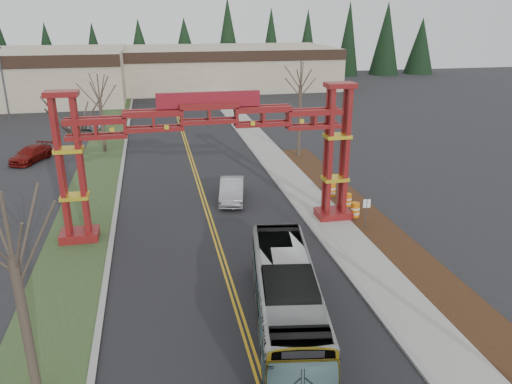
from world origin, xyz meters
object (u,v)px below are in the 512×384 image
object	(u,v)px
bare_tree_median_near	(13,258)
bare_tree_right_far	(301,86)
retail_building_east	(224,67)
barrel_north	(332,190)
transit_bus	(286,298)
parked_car_mid_a	(31,154)
gateway_arch	(210,136)
barrel_south	(355,211)
bare_tree_median_far	(99,98)
bare_tree_median_mid	(76,133)
light_pole_far	(3,78)
silver_sedan	(232,190)
parked_car_far_a	(84,123)
barrel_mid	(348,201)
street_sign	(366,208)

from	to	relation	value
bare_tree_median_near	bare_tree_right_far	size ratio (longest dim) A/B	0.87
retail_building_east	barrel_north	bearing A→B (deg)	-90.69
transit_bus	parked_car_mid_a	bearing A→B (deg)	127.97
gateway_arch	retail_building_east	world-z (taller)	gateway_arch
barrel_south	parked_car_mid_a	bearing A→B (deg)	142.00
bare_tree_median_far	barrel_south	distance (m)	27.41
bare_tree_median_mid	light_pole_far	world-z (taller)	light_pole_far
silver_sedan	parked_car_far_a	world-z (taller)	silver_sedan
bare_tree_median_far	bare_tree_right_far	size ratio (longest dim) A/B	0.84
retail_building_east	barrel_north	distance (m)	58.15
gateway_arch	bare_tree_median_far	xyz separation A→B (m)	(-8.00, 20.37, -0.70)
silver_sedan	light_pole_far	world-z (taller)	light_pole_far
parked_car_mid_a	barrel_north	bearing A→B (deg)	-7.33
parked_car_far_a	barrel_mid	size ratio (longest dim) A/B	4.34
light_pole_far	street_sign	distance (m)	51.70
retail_building_east	parked_car_mid_a	distance (m)	50.03
retail_building_east	barrel_north	world-z (taller)	retail_building_east
transit_bus	bare_tree_median_near	bearing A→B (deg)	-159.45
transit_bus	street_sign	bearing A→B (deg)	59.04
bare_tree_median_near	bare_tree_median_far	xyz separation A→B (m)	(0.00, 33.37, -0.12)
retail_building_east	bare_tree_median_mid	world-z (taller)	bare_tree_median_mid
bare_tree_median_far	bare_tree_right_far	distance (m)	18.88
bare_tree_median_mid	bare_tree_right_far	distance (m)	21.41
parked_car_far_a	street_sign	xyz separation A→B (m)	(20.38, -33.03, 0.73)
retail_building_east	barrel_mid	bearing A→B (deg)	-90.30
barrel_south	bare_tree_median_far	bearing A→B (deg)	130.24
gateway_arch	bare_tree_right_far	distance (m)	17.89
retail_building_east	bare_tree_right_far	xyz separation A→B (m)	(0.00, -47.13, 3.11)
bare_tree_right_far	silver_sedan	bearing A→B (deg)	-128.39
parked_car_mid_a	transit_bus	bearing A→B (deg)	-37.12
bare_tree_median_far	parked_car_far_a	bearing A→B (deg)	105.79
bare_tree_median_mid	bare_tree_median_far	size ratio (longest dim) A/B	1.08
transit_bus	parked_car_mid_a	world-z (taller)	transit_bus
gateway_arch	retail_building_east	size ratio (longest dim) A/B	0.48
light_pole_far	barrel_mid	bearing A→B (deg)	-50.77
bare_tree_median_far	barrel_north	distance (m)	24.36
bare_tree_median_mid	bare_tree_right_far	world-z (taller)	bare_tree_right_far
bare_tree_median_near	barrel_mid	xyz separation A→B (m)	(17.68, 14.70, -4.90)
parked_car_far_a	barrel_north	distance (m)	33.85
bare_tree_median_near	bare_tree_right_far	world-z (taller)	bare_tree_right_far
silver_sedan	light_pole_far	distance (m)	42.00
retail_building_east	bare_tree_right_far	bearing A→B (deg)	-90.00
barrel_south	barrel_north	world-z (taller)	barrel_south
transit_bus	bare_tree_median_near	xyz separation A→B (m)	(-9.80, -1.97, 3.93)
parked_car_far_a	barrel_south	xyz separation A→B (m)	(20.44, -31.22, -0.18)
street_sign	barrel_mid	distance (m)	3.88
parked_car_mid_a	bare_tree_right_far	size ratio (longest dim) A/B	0.53
bare_tree_right_far	barrel_north	xyz separation A→B (m)	(-0.70, -10.93, -6.09)
silver_sedan	parked_car_far_a	xyz separation A→B (m)	(-13.00, 26.25, -0.06)
parked_car_far_a	street_sign	world-z (taller)	street_sign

